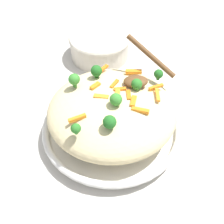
# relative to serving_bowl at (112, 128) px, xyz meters

# --- Properties ---
(ground_plane) EXTENTS (2.40, 2.40, 0.00)m
(ground_plane) POSITION_rel_serving_bowl_xyz_m (0.00, 0.00, -0.02)
(ground_plane) COLOR beige
(serving_bowl) EXTENTS (0.34, 0.34, 0.04)m
(serving_bowl) POSITION_rel_serving_bowl_xyz_m (0.00, 0.00, 0.00)
(serving_bowl) COLOR white
(serving_bowl) RESTS_ON ground_plane
(pasta_mound) EXTENTS (0.30, 0.29, 0.10)m
(pasta_mound) POSITION_rel_serving_bowl_xyz_m (0.00, 0.00, 0.06)
(pasta_mound) COLOR beige
(pasta_mound) RESTS_ON serving_bowl
(carrot_piece_0) EXTENTS (0.02, 0.04, 0.01)m
(carrot_piece_0) POSITION_rel_serving_bowl_xyz_m (-0.01, 0.00, 0.11)
(carrot_piece_0) COLOR orange
(carrot_piece_0) RESTS_ON pasta_mound
(carrot_piece_1) EXTENTS (0.03, 0.02, 0.01)m
(carrot_piece_1) POSITION_rel_serving_bowl_xyz_m (0.02, -0.00, 0.11)
(carrot_piece_1) COLOR orange
(carrot_piece_1) RESTS_ON pasta_mound
(carrot_piece_2) EXTENTS (0.04, 0.01, 0.01)m
(carrot_piece_2) POSITION_rel_serving_bowl_xyz_m (-0.06, -0.08, 0.11)
(carrot_piece_2) COLOR orange
(carrot_piece_2) RESTS_ON pasta_mound
(carrot_piece_3) EXTENTS (0.03, 0.03, 0.01)m
(carrot_piece_3) POSITION_rel_serving_bowl_xyz_m (0.01, -0.10, 0.10)
(carrot_piece_3) COLOR orange
(carrot_piece_3) RESTS_ON pasta_mound
(carrot_piece_4) EXTENTS (0.03, 0.03, 0.01)m
(carrot_piece_4) POSITION_rel_serving_bowl_xyz_m (0.04, -0.04, 0.11)
(carrot_piece_4) COLOR orange
(carrot_piece_4) RESTS_ON pasta_mound
(carrot_piece_5) EXTENTS (0.01, 0.04, 0.01)m
(carrot_piece_5) POSITION_rel_serving_bowl_xyz_m (-0.10, -0.00, 0.10)
(carrot_piece_5) COLOR orange
(carrot_piece_5) RESTS_ON pasta_mound
(carrot_piece_6) EXTENTS (0.04, 0.02, 0.01)m
(carrot_piece_6) POSITION_rel_serving_bowl_xyz_m (-0.06, 0.05, 0.11)
(carrot_piece_6) COLOR orange
(carrot_piece_6) RESTS_ON pasta_mound
(carrot_piece_7) EXTENTS (0.04, 0.02, 0.01)m
(carrot_piece_7) POSITION_rel_serving_bowl_xyz_m (-0.10, -0.03, 0.10)
(carrot_piece_7) COLOR orange
(carrot_piece_7) RESTS_ON pasta_mound
(carrot_piece_8) EXTENTS (0.04, 0.02, 0.01)m
(carrot_piece_8) POSITION_rel_serving_bowl_xyz_m (0.08, 0.06, 0.11)
(carrot_piece_8) COLOR orange
(carrot_piece_8) RESTS_ON pasta_mound
(carrot_piece_9) EXTENTS (0.01, 0.03, 0.01)m
(carrot_piece_9) POSITION_rel_serving_bowl_xyz_m (-0.04, 0.00, 0.11)
(carrot_piece_9) COLOR orange
(carrot_piece_9) RESTS_ON pasta_mound
(carrot_piece_10) EXTENTS (0.02, 0.03, 0.01)m
(carrot_piece_10) POSITION_rel_serving_bowl_xyz_m (-0.04, 0.02, 0.11)
(carrot_piece_10) COLOR orange
(carrot_piece_10) RESTS_ON pasta_mound
(carrot_piece_11) EXTENTS (0.03, 0.01, 0.01)m
(carrot_piece_11) POSITION_rel_serving_bowl_xyz_m (-0.02, -0.02, 0.11)
(carrot_piece_11) COLOR orange
(carrot_piece_11) RESTS_ON pasta_mound
(carrot_piece_12) EXTENTS (0.02, 0.03, 0.01)m
(carrot_piece_12) POSITION_rel_serving_bowl_xyz_m (-0.01, -0.04, 0.11)
(carrot_piece_12) COLOR orange
(carrot_piece_12) RESTS_ON pasta_mound
(broccoli_floret_0) EXTENTS (0.03, 0.03, 0.03)m
(broccoli_floret_0) POSITION_rel_serving_bowl_xyz_m (-0.06, -0.02, 0.12)
(broccoli_floret_0) COLOR #296820
(broccoli_floret_0) RESTS_ON pasta_mound
(broccoli_floret_1) EXTENTS (0.02, 0.02, 0.03)m
(broccoli_floret_1) POSITION_rel_serving_bowl_xyz_m (-0.11, -0.06, 0.12)
(broccoli_floret_1) COLOR #205B1C
(broccoli_floret_1) RESTS_ON pasta_mound
(broccoli_floret_2) EXTENTS (0.03, 0.03, 0.03)m
(broccoli_floret_2) POSITION_rel_serving_bowl_xyz_m (0.01, 0.08, 0.12)
(broccoli_floret_2) COLOR #205B1C
(broccoli_floret_2) RESTS_ON pasta_mound
(broccoli_floret_3) EXTENTS (0.03, 0.03, 0.03)m
(broccoli_floret_3) POSITION_rel_serving_bowl_xyz_m (0.03, -0.08, 0.12)
(broccoli_floret_3) COLOR #205B1C
(broccoli_floret_3) RESTS_ON pasta_mound
(broccoli_floret_4) EXTENTS (0.03, 0.03, 0.03)m
(broccoli_floret_4) POSITION_rel_serving_bowl_xyz_m (0.08, -0.05, 0.12)
(broccoli_floret_4) COLOR #377928
(broccoli_floret_4) RESTS_ON pasta_mound
(broccoli_floret_5) EXTENTS (0.02, 0.02, 0.02)m
(broccoli_floret_5) POSITION_rel_serving_bowl_xyz_m (0.08, 0.09, 0.12)
(broccoli_floret_5) COLOR #296820
(broccoli_floret_5) RESTS_ON pasta_mound
(broccoli_floret_6) EXTENTS (0.03, 0.03, 0.03)m
(broccoli_floret_6) POSITION_rel_serving_bowl_xyz_m (-0.01, 0.03, 0.12)
(broccoli_floret_6) COLOR #377928
(broccoli_floret_6) RESTS_ON pasta_mound
(serving_spoon) EXTENTS (0.12, 0.12, 0.08)m
(serving_spoon) POSITION_rel_serving_bowl_xyz_m (-0.07, -0.05, 0.13)
(serving_spoon) COLOR brown
(serving_spoon) RESTS_ON pasta_mound
(companion_bowl) EXTENTS (0.19, 0.19, 0.07)m
(companion_bowl) POSITION_rel_serving_bowl_xyz_m (0.01, -0.33, 0.02)
(companion_bowl) COLOR beige
(companion_bowl) RESTS_ON ground_plane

